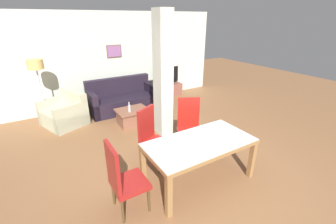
# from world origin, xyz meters

# --- Properties ---
(ground_plane) EXTENTS (18.00, 18.00, 0.00)m
(ground_plane) POSITION_xyz_m (0.00, 0.00, 0.00)
(ground_plane) COLOR brown
(back_wall) EXTENTS (7.20, 0.09, 2.70)m
(back_wall) POSITION_xyz_m (0.00, 4.32, 1.35)
(back_wall) COLOR beige
(back_wall) RESTS_ON ground_plane
(divider_pillar) EXTENTS (0.30, 0.38, 2.70)m
(divider_pillar) POSITION_xyz_m (0.35, 1.76, 1.35)
(divider_pillar) COLOR beige
(divider_pillar) RESTS_ON ground_plane
(dining_table) EXTENTS (1.73, 0.89, 0.73)m
(dining_table) POSITION_xyz_m (0.00, 0.00, 0.59)
(dining_table) COLOR olive
(dining_table) RESTS_ON ground_plane
(dining_chair_head_left) EXTENTS (0.46, 0.46, 1.08)m
(dining_chair_head_left) POSITION_xyz_m (-1.29, 0.00, 0.57)
(dining_chair_head_left) COLOR maroon
(dining_chair_head_left) RESTS_ON ground_plane
(dining_chair_far_left) EXTENTS (0.62, 0.62, 1.08)m
(dining_chair_far_left) POSITION_xyz_m (-0.43, 0.82, 0.57)
(dining_chair_far_left) COLOR maroon
(dining_chair_far_left) RESTS_ON ground_plane
(dining_chair_far_right) EXTENTS (0.62, 0.62, 1.08)m
(dining_chair_far_right) POSITION_xyz_m (0.43, 0.86, 0.57)
(dining_chair_far_right) COLOR maroon
(dining_chair_far_right) RESTS_ON ground_plane
(sofa) EXTENTS (1.91, 0.86, 0.91)m
(sofa) POSITION_xyz_m (0.05, 3.62, 0.31)
(sofa) COLOR black
(sofa) RESTS_ON ground_plane
(armchair) EXTENTS (1.14, 1.19, 0.82)m
(armchair) POSITION_xyz_m (-1.55, 3.42, 0.28)
(armchair) COLOR #B8BB9A
(armchair) RESTS_ON ground_plane
(coffee_table) EXTENTS (0.78, 0.60, 0.38)m
(coffee_table) POSITION_xyz_m (-0.09, 2.58, 0.20)
(coffee_table) COLOR brown
(coffee_table) RESTS_ON ground_plane
(bottle) EXTENTS (0.07, 0.07, 0.25)m
(bottle) POSITION_xyz_m (-0.19, 2.47, 0.48)
(bottle) COLOR #B2B7BC
(bottle) RESTS_ON coffee_table
(tv_stand) EXTENTS (0.95, 0.40, 0.40)m
(tv_stand) POSITION_xyz_m (1.85, 4.04, 0.20)
(tv_stand) COLOR brown
(tv_stand) RESTS_ON ground_plane
(tv_screen) EXTENTS (0.95, 0.31, 0.56)m
(tv_screen) POSITION_xyz_m (1.85, 4.04, 0.68)
(tv_screen) COLOR black
(tv_screen) RESTS_ON tv_stand
(floor_lamp) EXTENTS (0.35, 0.35, 1.63)m
(floor_lamp) POSITION_xyz_m (-1.95, 3.66, 1.38)
(floor_lamp) COLOR #B7B7BC
(floor_lamp) RESTS_ON ground_plane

